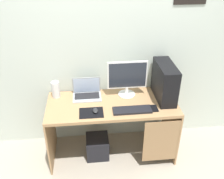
{
  "coord_description": "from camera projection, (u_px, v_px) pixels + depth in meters",
  "views": [
    {
      "loc": [
        -0.25,
        -2.41,
        2.35
      ],
      "look_at": [
        0.0,
        0.0,
        0.92
      ],
      "focal_mm": 40.85,
      "sensor_mm": 36.0,
      "label": 1
    }
  ],
  "objects": [
    {
      "name": "speaker",
      "position": [
        56.0,
        89.0,
        2.97
      ],
      "size": [
        0.09,
        0.09,
        0.2
      ],
      "primitive_type": "cylinder",
      "color": "silver",
      "rests_on": "desk"
    },
    {
      "name": "desk",
      "position": [
        114.0,
        114.0,
        2.97
      ],
      "size": [
        1.48,
        0.64,
        0.74
      ],
      "color": "#A37A51",
      "rests_on": "ground_plane"
    },
    {
      "name": "monitor",
      "position": [
        127.0,
        78.0,
        2.94
      ],
      "size": [
        0.46,
        0.2,
        0.44
      ],
      "color": "white",
      "rests_on": "desk"
    },
    {
      "name": "keyboard",
      "position": [
        132.0,
        110.0,
        2.76
      ],
      "size": [
        0.42,
        0.14,
        0.02
      ],
      "primitive_type": "cube",
      "color": "black",
      "rests_on": "desk"
    },
    {
      "name": "pc_tower",
      "position": [
        165.0,
        82.0,
        2.9
      ],
      "size": [
        0.18,
        0.48,
        0.42
      ],
      "primitive_type": "cube",
      "color": "black",
      "rests_on": "desk"
    },
    {
      "name": "mousepad",
      "position": [
        91.0,
        113.0,
        2.74
      ],
      "size": [
        0.26,
        0.2,
        0.0
      ],
      "primitive_type": "cube",
      "color": "black",
      "rests_on": "desk"
    },
    {
      "name": "wall_back",
      "position": [
        109.0,
        45.0,
        2.92
      ],
      "size": [
        4.0,
        0.05,
        2.6
      ],
      "color": "beige",
      "rests_on": "ground_plane"
    },
    {
      "name": "mouse_left",
      "position": [
        95.0,
        110.0,
        2.74
      ],
      "size": [
        0.06,
        0.1,
        0.03
      ],
      "primitive_type": "ellipsoid",
      "color": "#232326",
      "rests_on": "mousepad"
    },
    {
      "name": "subwoofer",
      "position": [
        97.0,
        146.0,
        3.16
      ],
      "size": [
        0.27,
        0.27,
        0.27
      ],
      "primitive_type": "cube",
      "color": "black",
      "rests_on": "ground_plane"
    },
    {
      "name": "laptop",
      "position": [
        87.0,
        93.0,
        3.01
      ],
      "size": [
        0.33,
        0.22,
        0.22
      ],
      "color": "#9EA3A8",
      "rests_on": "desk"
    },
    {
      "name": "cell_phone",
      "position": [
        154.0,
        108.0,
        2.8
      ],
      "size": [
        0.07,
        0.13,
        0.01
      ],
      "primitive_type": "cube",
      "color": "black",
      "rests_on": "desk"
    },
    {
      "name": "ground_plane",
      "position": [
        112.0,
        151.0,
        3.28
      ],
      "size": [
        8.0,
        8.0,
        0.0
      ],
      "primitive_type": "plane",
      "color": "#9E9384"
    }
  ]
}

